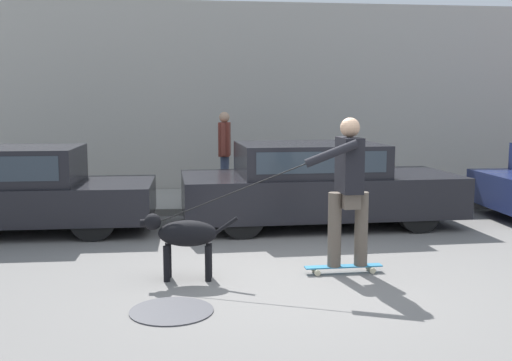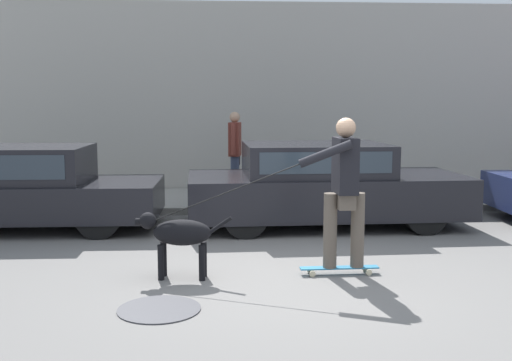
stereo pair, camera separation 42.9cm
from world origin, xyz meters
name	(u,v)px [view 2 (the right image)]	position (x,y,z in m)	size (l,w,h in m)	color
ground_plane	(297,279)	(0.00, 0.00, 0.00)	(36.00, 36.00, 0.00)	slate
back_wall	(259,99)	(0.00, 6.54, 2.02)	(32.00, 0.30, 4.04)	#ADA89E
sidewalk_curb	(263,199)	(0.00, 5.14, 0.06)	(30.00, 2.46, 0.12)	gray
parked_car_0	(18,188)	(-3.94, 2.91, 0.64)	(4.21, 1.72, 1.29)	black
parked_car_1	(323,186)	(0.79, 2.90, 0.64)	(4.38, 1.98, 1.31)	black
dog	(179,234)	(-1.31, 0.13, 0.50)	(1.08, 0.36, 0.74)	black
skateboarder	(343,186)	(0.54, 0.17, 1.02)	(2.61, 0.63, 1.78)	beige
pedestrian_with_bag	(235,152)	(-0.56, 4.64, 1.04)	(0.26, 0.67, 1.66)	#3D4760
manhole_cover	(159,309)	(-1.43, -0.90, 0.01)	(0.79, 0.79, 0.01)	#38383D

